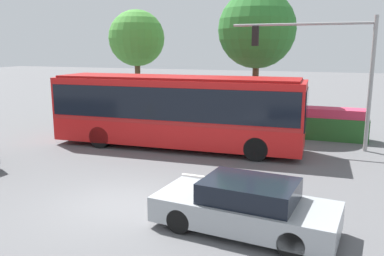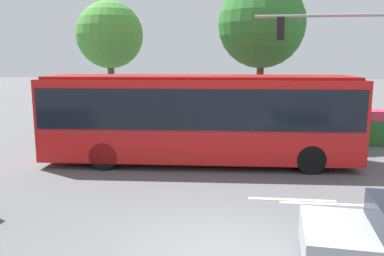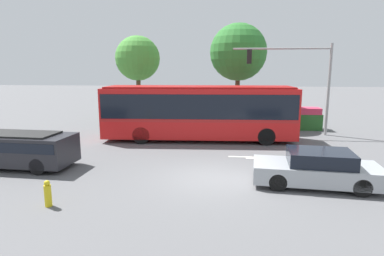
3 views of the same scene
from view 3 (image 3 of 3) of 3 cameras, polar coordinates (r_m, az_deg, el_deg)
The scene contains 11 objects.
ground_plane at distance 12.87m, azimuth 3.66°, elevation -8.95°, with size 140.00×140.00×0.00m, color #5B5B5E.
city_bus at distance 19.25m, azimuth 1.27°, elevation 3.27°, with size 11.55×3.13×3.28m.
sedan_foreground at distance 12.79m, azimuth 21.39°, elevation -6.84°, with size 4.71×2.32×1.33m.
suv_left_lane at distance 15.94m, azimuth -28.46°, elevation -3.04°, with size 4.80×2.20×1.54m.
traffic_light_pole at distance 21.95m, azimuth 19.08°, elevation 9.22°, with size 6.25×0.24×5.89m.
flowering_hedge at distance 23.75m, azimuth 11.91°, elevation 1.77°, with size 8.68×1.26×1.57m.
street_tree_left at distance 26.57m, azimuth -9.69°, elevation 12.12°, with size 3.57×3.57×6.92m.
street_tree_centre at distance 24.57m, azimuth 8.28°, elevation 13.22°, with size 4.22×4.22×7.63m.
fire_hydrant at distance 11.20m, azimuth -24.38°, elevation -10.69°, with size 0.22×0.22×0.86m.
lane_stripe_near at distance 16.07m, azimuth 10.83°, elevation -5.13°, with size 2.40×0.16×0.01m, color silver.
lane_stripe_mid at distance 15.95m, azimuth 13.93°, elevation -5.37°, with size 2.40×0.16×0.01m, color silver.
Camera 3 is at (0.38, -12.14, 4.28)m, focal length 29.83 mm.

